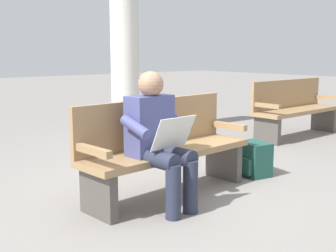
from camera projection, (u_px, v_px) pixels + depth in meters
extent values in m
plane|color=gray|center=(169.00, 195.00, 4.12)|extent=(40.00, 40.00, 0.00)
cube|color=#9E7A51|center=(169.00, 152.00, 4.05)|extent=(1.83, 0.59, 0.06)
cube|color=#9E7A51|center=(154.00, 122.00, 4.16)|extent=(1.80, 0.16, 0.45)
cube|color=#9E7A51|center=(227.00, 126.00, 4.60)|extent=(0.09, 0.48, 0.06)
cube|color=#9E7A51|center=(92.00, 150.00, 3.45)|extent=(0.09, 0.48, 0.06)
cube|color=#4C4742|center=(223.00, 161.00, 4.63)|extent=(0.11, 0.44, 0.39)
cube|color=#4C4742|center=(98.00, 194.00, 3.55)|extent=(0.11, 0.44, 0.39)
cube|color=#474C84|center=(150.00, 125.00, 3.77)|extent=(0.41, 0.24, 0.52)
sphere|color=#A87A5B|center=(151.00, 84.00, 3.70)|extent=(0.22, 0.22, 0.22)
cylinder|color=#282D42|center=(175.00, 155.00, 3.73)|extent=(0.18, 0.43, 0.15)
cylinder|color=#282D42|center=(157.00, 159.00, 3.60)|extent=(0.18, 0.43, 0.15)
cylinder|color=#282D42|center=(190.00, 187.00, 3.64)|extent=(0.13, 0.13, 0.45)
cylinder|color=#282D42|center=(173.00, 192.00, 3.50)|extent=(0.13, 0.13, 0.45)
cylinder|color=#474C84|center=(177.00, 121.00, 3.86)|extent=(0.11, 0.32, 0.18)
cylinder|color=#474C84|center=(135.00, 127.00, 3.54)|extent=(0.11, 0.32, 0.18)
cube|color=silver|center=(174.00, 133.00, 3.56)|extent=(0.41, 0.16, 0.27)
cube|color=#1E4C42|center=(254.00, 159.00, 4.76)|extent=(0.32, 0.39, 0.37)
cube|color=#23574C|center=(243.00, 165.00, 4.70)|extent=(0.09, 0.25, 0.17)
cube|color=#9E7A51|center=(298.00, 111.00, 6.90)|extent=(1.81, 0.51, 0.06)
cube|color=#9E7A51|center=(287.00, 94.00, 7.02)|extent=(1.80, 0.08, 0.45)
cube|color=#9E7A51|center=(326.00, 98.00, 7.43)|extent=(0.07, 0.48, 0.06)
cube|color=#9E7A51|center=(266.00, 106.00, 6.33)|extent=(0.07, 0.48, 0.06)
cube|color=#4C4742|center=(324.00, 120.00, 7.46)|extent=(0.09, 0.43, 0.39)
cube|color=#4C4742|center=(267.00, 130.00, 6.42)|extent=(0.09, 0.43, 0.39)
cylinder|color=silver|center=(124.00, 31.00, 7.01)|extent=(0.46, 0.46, 3.33)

